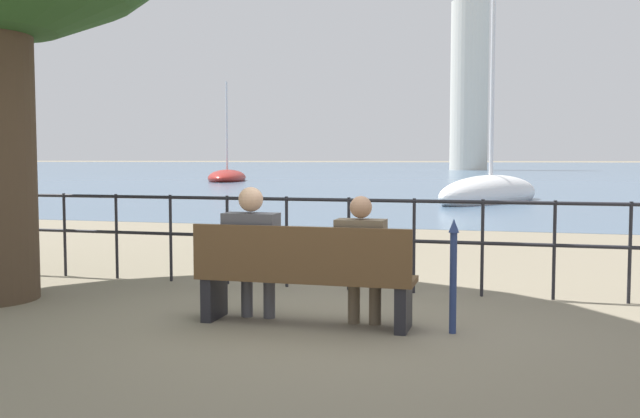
% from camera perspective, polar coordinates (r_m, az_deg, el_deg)
% --- Properties ---
extents(ground_plane, '(1000.00, 1000.00, 0.00)m').
position_cam_1_polar(ground_plane, '(6.48, -1.17, -9.19)').
color(ground_plane, '#7A705B').
extents(harbor_water, '(600.00, 300.00, 0.01)m').
position_cam_1_polar(harbor_water, '(164.99, 14.54, 3.39)').
color(harbor_water, '#47607A').
rests_on(harbor_water, ground_plane).
extents(park_bench, '(1.97, 0.45, 0.90)m').
position_cam_1_polar(park_bench, '(6.33, -1.34, -5.45)').
color(park_bench, brown).
rests_on(park_bench, ground_plane).
extents(seated_person_left, '(0.49, 0.35, 1.23)m').
position_cam_1_polar(seated_person_left, '(6.53, -5.44, -3.05)').
color(seated_person_left, '#4C4C51').
rests_on(seated_person_left, ground_plane).
extents(seated_person_right, '(0.43, 0.35, 1.16)m').
position_cam_1_polar(seated_person_right, '(6.26, 3.34, -3.70)').
color(seated_person_right, brown).
rests_on(seated_person_right, ground_plane).
extents(promenade_railing, '(13.30, 0.04, 1.05)m').
position_cam_1_polar(promenade_railing, '(8.04, 2.32, -1.59)').
color(promenade_railing, black).
rests_on(promenade_railing, ground_plane).
extents(closed_umbrella, '(0.09, 0.09, 0.98)m').
position_cam_1_polar(closed_umbrella, '(6.15, 10.62, -4.79)').
color(closed_umbrella, navy).
rests_on(closed_umbrella, ground_plane).
extents(sailboat_0, '(4.17, 6.54, 10.57)m').
position_cam_1_polar(sailboat_0, '(25.06, 13.48, 1.29)').
color(sailboat_0, white).
rests_on(sailboat_0, ground_plane).
extents(sailboat_3, '(4.23, 7.39, 6.96)m').
position_cam_1_polar(sailboat_3, '(48.32, -7.44, 2.52)').
color(sailboat_3, maroon).
rests_on(sailboat_3, ground_plane).
extents(harbor_lighthouse, '(4.96, 4.96, 26.88)m').
position_cam_1_polar(harbor_lighthouse, '(97.48, 11.87, 10.43)').
color(harbor_lighthouse, silver).
rests_on(harbor_lighthouse, ground_plane).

